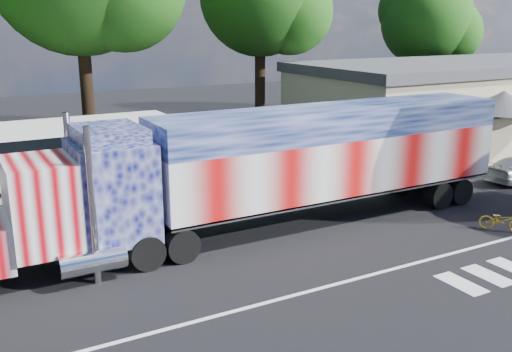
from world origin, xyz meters
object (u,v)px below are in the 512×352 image
woman (102,248)px  tree_far_ne (428,22)px  bicycle (502,220)px  coach_bus (51,156)px  semi_truck (272,166)px

woman → tree_far_ne: size_ratio=0.13×
bicycle → tree_far_ne: bearing=12.1°
coach_bus → bicycle: bearing=-44.8°
coach_bus → tree_far_ne: tree_far_ne is taller
woman → coach_bus: bearing=112.7°
woman → semi_truck: bearing=28.8°
semi_truck → woman: 6.83m
coach_bus → woman: bearing=-91.5°
bicycle → tree_far_ne: (17.71, 22.13, 7.26)m
coach_bus → tree_far_ne: bearing=14.8°
semi_truck → coach_bus: (-6.32, 9.43, -0.81)m
bicycle → tree_far_ne: size_ratio=0.14×
semi_truck → coach_bus: bearing=123.9°
coach_bus → tree_far_ne: (31.57, 8.36, 6.00)m
woman → bicycle: bearing=9.1°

